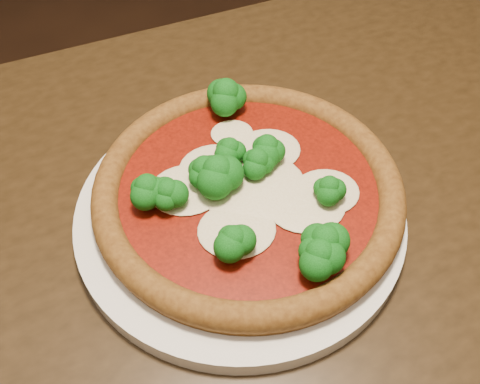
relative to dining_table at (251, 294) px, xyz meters
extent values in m
cube|color=black|center=(0.00, 0.00, 0.08)|extent=(1.36, 1.03, 0.04)
cylinder|color=black|center=(0.46, 0.45, -0.29)|extent=(0.06, 0.06, 0.71)
cylinder|color=silver|center=(-0.01, 0.03, 0.11)|extent=(0.32, 0.32, 0.02)
cylinder|color=brown|center=(0.00, 0.04, 0.12)|extent=(0.29, 0.29, 0.01)
torus|color=brown|center=(0.00, 0.04, 0.13)|extent=(0.30, 0.30, 0.03)
cylinder|color=maroon|center=(0.00, 0.04, 0.13)|extent=(0.25, 0.25, 0.00)
ellipsoid|color=beige|center=(0.07, 0.02, 0.14)|extent=(0.06, 0.06, 0.01)
ellipsoid|color=beige|center=(0.01, 0.04, 0.14)|extent=(0.10, 0.09, 0.01)
ellipsoid|color=beige|center=(0.05, 0.01, 0.14)|extent=(0.07, 0.07, 0.01)
ellipsoid|color=beige|center=(0.00, 0.11, 0.14)|extent=(0.04, 0.04, 0.00)
ellipsoid|color=beige|center=(-0.02, -0.01, 0.14)|extent=(0.07, 0.06, 0.01)
ellipsoid|color=beige|center=(0.03, 0.08, 0.14)|extent=(0.07, 0.06, 0.01)
ellipsoid|color=beige|center=(-0.06, 0.05, 0.14)|extent=(0.07, 0.06, 0.01)
ellipsoid|color=beige|center=(-0.02, 0.07, 0.14)|extent=(0.07, 0.06, 0.01)
ellipsoid|color=#127518|center=(0.04, -0.06, 0.16)|extent=(0.04, 0.04, 0.04)
ellipsoid|color=#127518|center=(-0.03, 0.04, 0.16)|extent=(0.05, 0.05, 0.04)
ellipsoid|color=#127518|center=(-0.02, -0.03, 0.15)|extent=(0.04, 0.04, 0.03)
ellipsoid|color=#127518|center=(0.07, 0.01, 0.15)|extent=(0.03, 0.03, 0.03)
ellipsoid|color=#127518|center=(0.01, 0.05, 0.15)|extent=(0.04, 0.04, 0.03)
ellipsoid|color=#127518|center=(-0.09, 0.04, 0.15)|extent=(0.04, 0.04, 0.03)
ellipsoid|color=#127518|center=(-0.01, 0.07, 0.15)|extent=(0.04, 0.04, 0.03)
ellipsoid|color=#127518|center=(0.05, -0.05, 0.16)|extent=(0.04, 0.04, 0.04)
ellipsoid|color=#127518|center=(-0.07, 0.03, 0.15)|extent=(0.04, 0.04, 0.03)
ellipsoid|color=#127518|center=(-0.04, 0.05, 0.15)|extent=(0.04, 0.04, 0.03)
ellipsoid|color=#127518|center=(0.00, 0.15, 0.16)|extent=(0.05, 0.05, 0.04)
ellipsoid|color=#127518|center=(0.03, 0.07, 0.15)|extent=(0.04, 0.04, 0.03)
camera|label=1|loc=(-0.06, -0.29, 0.52)|focal=40.00mm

